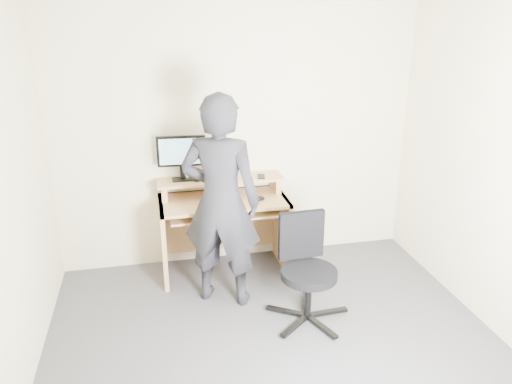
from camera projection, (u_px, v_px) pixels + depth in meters
name	position (u px, v px, depth m)	size (l,w,h in m)	color
ground	(283.00, 362.00, 3.65)	(3.50, 3.50, 0.00)	#4F4F54
back_wall	(238.00, 139.00, 4.82)	(3.50, 0.02, 2.50)	beige
desk	(223.00, 216.00, 4.82)	(1.20, 0.60, 0.91)	tan
monitor	(181.00, 154.00, 4.62)	(0.45, 0.13, 0.43)	black
external_drive	(225.00, 167.00, 4.77)	(0.07, 0.13, 0.20)	black
travel_mug	(224.00, 170.00, 4.72)	(0.07, 0.07, 0.17)	#AFAFB4
smartphone	(261.00, 176.00, 4.80)	(0.07, 0.13, 0.01)	black
charger	(197.00, 180.00, 4.66)	(0.04, 0.04, 0.04)	black
headphones	(195.00, 177.00, 4.76)	(0.16, 0.16, 0.02)	silver
keyboard	(229.00, 211.00, 4.64)	(0.46, 0.18, 0.03)	black
mouse	(259.00, 198.00, 4.65)	(0.10, 0.06, 0.04)	black
office_chair	(306.00, 265.00, 4.05)	(0.67, 0.69, 0.87)	black
person	(221.00, 202.00, 4.15)	(0.67, 0.44, 1.84)	black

